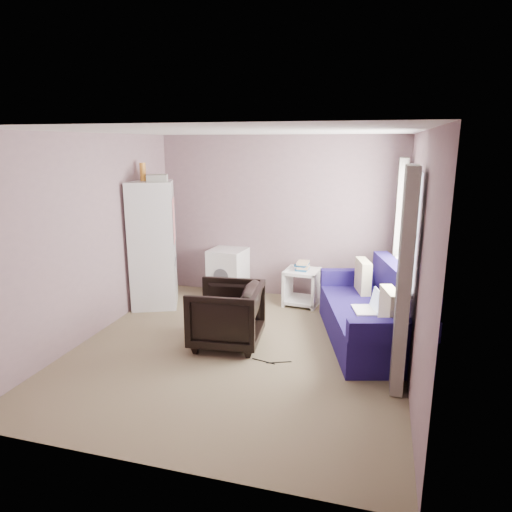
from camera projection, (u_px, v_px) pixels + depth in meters
The scene contains 8 objects.
room at pixel (239, 246), 5.11m from camera, with size 3.84×4.24×2.54m.
armchair at pixel (226, 312), 5.45m from camera, with size 0.81×0.75×0.83m, color black.
fridge at pixel (153, 244), 6.68m from camera, with size 0.83×0.83×2.11m.
washing_machine at pixel (228, 271), 7.25m from camera, with size 0.58×0.58×0.75m.
side_table at pixel (302, 284), 6.85m from camera, with size 0.53×0.53×0.67m.
sofa at pixel (374, 316), 5.56m from camera, with size 1.44×2.21×0.91m.
window_dressing at pixel (401, 255), 5.34m from camera, with size 0.17×2.62×2.18m.
floor_cables at pixel (271, 362), 5.09m from camera, with size 0.45×0.12×0.01m.
Camera 1 is at (1.53, -4.75, 2.38)m, focal length 32.00 mm.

